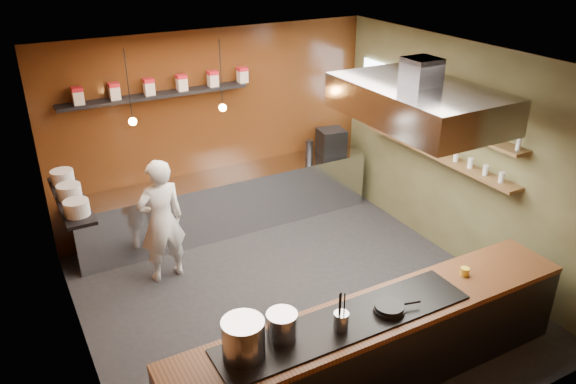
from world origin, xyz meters
TOP-DOWN VIEW (x-y plane):
  - floor at (0.00, 0.00)m, footprint 5.00×5.00m
  - back_wall at (0.00, 2.50)m, footprint 5.00×0.00m
  - left_wall at (-2.50, 0.00)m, footprint 0.00×5.00m
  - right_wall at (2.50, 0.00)m, footprint 0.00×5.00m
  - ceiling at (0.00, 0.00)m, footprint 5.00×5.00m
  - window_pane at (2.45, 1.70)m, footprint 0.00×1.00m
  - prep_counter at (0.00, 2.17)m, footprint 4.60×0.65m
  - pass_counter at (-0.00, -1.60)m, footprint 4.40×0.72m
  - tin_shelf at (-0.90, 2.36)m, footprint 2.60×0.26m
  - plate_shelf at (-2.34, 1.00)m, footprint 0.30×1.40m
  - bottle_shelf_upper at (2.34, 0.30)m, footprint 0.26×2.80m
  - bottle_shelf_lower at (2.34, 0.30)m, footprint 0.26×2.80m
  - extractor_hood at (1.30, -0.40)m, footprint 1.20×2.00m
  - pendant_left at (-1.40, 1.70)m, footprint 0.10×0.10m
  - pendant_right at (-0.20, 1.70)m, footprint 0.10×0.10m
  - storage_tins at (-0.75, 2.36)m, footprint 2.43×0.13m
  - plate_stacks at (-2.34, 1.00)m, footprint 0.26×1.16m
  - bottles at (2.34, 0.30)m, footprint 0.06×2.66m
  - wine_glasses at (2.34, 0.30)m, footprint 0.07×2.37m
  - stockpot_large at (-1.43, -1.55)m, footprint 0.47×0.47m
  - stockpot_small at (-1.04, -1.51)m, footprint 0.35×0.35m
  - utensil_crock at (-0.51, -1.67)m, footprint 0.15×0.15m
  - frying_pan at (0.05, -1.67)m, footprint 0.47×0.31m
  - butter_jar at (1.16, -1.54)m, footprint 0.11×0.11m
  - espresso_machine at (1.85, 2.16)m, footprint 0.46×0.45m
  - chef at (-1.28, 1.33)m, footprint 0.65×0.46m

SIDE VIEW (x-z plane):
  - floor at x=0.00m, z-range 0.00..0.00m
  - prep_counter at x=0.00m, z-range 0.00..0.90m
  - pass_counter at x=0.00m, z-range 0.00..0.94m
  - chef at x=-1.28m, z-range 0.00..1.69m
  - butter_jar at x=1.16m, z-range 0.92..1.01m
  - frying_pan at x=0.05m, z-range 0.94..1.02m
  - utensil_crock at x=-0.51m, z-range 0.94..1.12m
  - stockpot_small at x=-1.04m, z-range 0.94..1.21m
  - espresso_machine at x=1.85m, z-range 0.90..1.31m
  - stockpot_large at x=-1.43m, z-range 0.94..1.30m
  - bottle_shelf_lower at x=2.34m, z-range 1.43..1.47m
  - back_wall at x=0.00m, z-range -1.00..4.00m
  - left_wall at x=-2.50m, z-range -1.00..4.00m
  - right_wall at x=2.50m, z-range -1.00..4.00m
  - wine_glasses at x=2.34m, z-range 1.47..1.60m
  - plate_shelf at x=-2.34m, z-range 1.53..1.57m
  - plate_stacks at x=-2.34m, z-range 1.57..1.73m
  - window_pane at x=2.45m, z-range 1.40..2.40m
  - bottle_shelf_upper at x=2.34m, z-range 1.90..1.94m
  - bottles at x=2.34m, z-range 1.94..2.18m
  - pendant_left at x=-1.40m, z-range 1.68..2.63m
  - pendant_right at x=-0.20m, z-range 1.68..2.63m
  - tin_shelf at x=-0.90m, z-range 2.18..2.22m
  - storage_tins at x=-0.75m, z-range 2.22..2.44m
  - extractor_hood at x=1.30m, z-range 2.15..2.87m
  - ceiling at x=0.00m, z-range 3.00..3.00m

